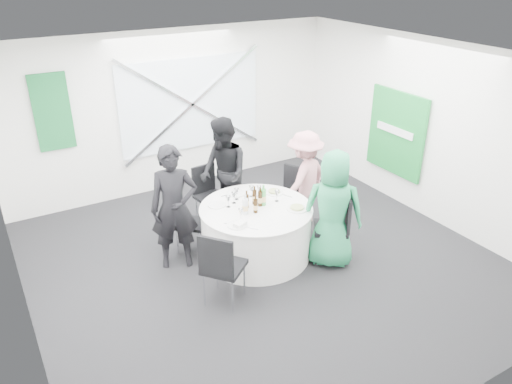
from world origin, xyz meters
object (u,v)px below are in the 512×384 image
chair_front_left (221,264)px  person_woman_green (333,210)px  chair_back (208,190)px  banquet_table (256,232)px  chair_back_right (292,193)px  person_woman_pink (304,179)px  person_man_back_left (174,208)px  clear_water_bottle (245,206)px  chair_front_right (338,222)px  person_man_back (224,173)px  chair_back_left (185,218)px  green_water_bottle (263,197)px

chair_front_left → person_woman_green: bearing=-126.3°
chair_back → banquet_table: bearing=-90.0°
chair_back_right → person_woman_pink: bearing=59.5°
chair_front_left → person_man_back_left: (-0.11, 1.12, 0.27)m
clear_water_bottle → banquet_table: bearing=18.4°
chair_front_right → person_man_back: 1.93m
chair_front_left → clear_water_bottle: bearing=-85.6°
person_woman_green → clear_water_bottle: (-1.00, 0.60, 0.04)m
banquet_table → person_man_back_left: person_man_back_left is taller
chair_back_left → person_man_back: 0.99m
chair_back_right → chair_front_left: 2.20m
chair_back → person_woman_pink: size_ratio=0.61×
chair_back_left → chair_front_right: (1.70, -1.31, 0.08)m
chair_front_right → chair_front_left: (-1.85, -0.10, 0.01)m
chair_back_right → person_man_back: 1.09m
banquet_table → chair_front_right: (0.92, -0.65, 0.21)m
chair_back_right → chair_front_left: chair_front_left is taller
chair_back → person_woman_green: (0.94, -1.91, 0.28)m
chair_front_right → green_water_bottle: 1.08m
chair_front_right → clear_water_bottle: size_ratio=3.60×
chair_back_left → chair_front_left: bearing=-145.8°
person_man_back → person_woman_green: (0.75, -1.72, -0.04)m
chair_back_right → person_man_back_left: 1.98m
chair_back → person_woman_green: bearing=-70.5°
banquet_table → person_man_back: person_man_back is taller
chair_back_right → person_man_back: bearing=-151.0°
person_woman_green → chair_back_left: bearing=0.1°
banquet_table → chair_back_left: bearing=140.1°
green_water_bottle → chair_back_left: bearing=145.2°
green_water_bottle → chair_front_right: bearing=-40.4°
chair_front_left → green_water_bottle: size_ratio=3.36×
person_woman_pink → banquet_table: bearing=-0.0°
chair_front_left → banquet_table: bearing=-90.0°
person_man_back_left → clear_water_bottle: bearing=-8.2°
person_man_back → person_woman_green: 1.88m
chair_front_left → person_man_back: bearing=-67.2°
chair_front_left → green_water_bottle: bearing=-92.9°
chair_back_right → chair_front_right: size_ratio=0.97×
person_man_back → person_woman_pink: bearing=63.4°
banquet_table → person_man_back: size_ratio=0.90×
chair_back_right → clear_water_bottle: (-1.12, -0.53, 0.30)m
chair_back → green_water_bottle: size_ratio=3.10×
person_man_back_left → person_woman_green: (1.83, -1.04, -0.04)m
chair_front_right → green_water_bottle: green_water_bottle is taller
clear_water_bottle → person_woman_pink: bearing=21.2°
chair_back_left → person_woman_green: 2.08m
chair_back → person_man_back_left: 1.29m
chair_back_right → chair_front_left: bearing=-83.6°
chair_back_right → person_man_back_left: person_man_back_left is taller
chair_front_left → person_woman_pink: person_woman_pink is taller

